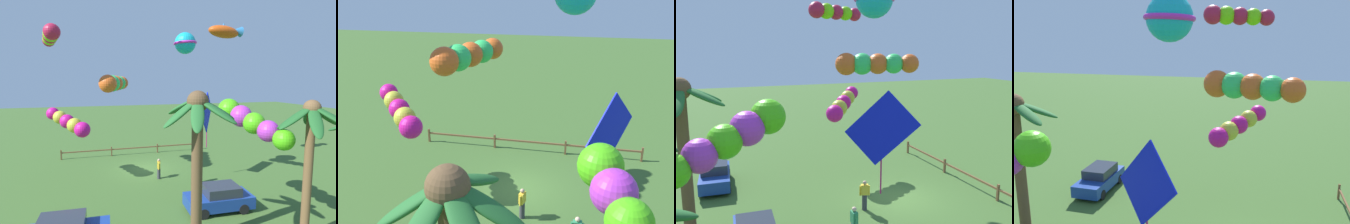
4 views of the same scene
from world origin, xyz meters
The scene contains 11 objects.
ground_plane centered at (0.00, 0.00, 0.00)m, with size 120.00×120.00×0.00m, color #3D6028.
palm_tree_2 centered at (-0.38, 10.80, 5.19)m, with size 3.62×3.59×7.16m.
rail_fence centered at (0.18, -4.84, 0.61)m, with size 14.42×0.12×0.95m.
parked_car_0 centered at (5.50, 9.67, 0.75)m, with size 3.97×1.88×1.51m.
spectator_0 centered at (-3.18, 4.11, 0.81)m, with size 0.55×0.26×1.59m.
spectator_1 centered at (-0.59, 2.46, 0.81)m, with size 0.32×0.53×1.59m.
kite_tube_0 centered at (6.85, 1.54, 10.66)m, with size 1.64×3.92×1.14m.
kite_tube_1 centered at (-4.21, 9.05, 5.36)m, with size 2.54×4.31×2.42m.
kite_tube_2 centered at (5.91, 1.26, 4.53)m, with size 3.24×3.11×2.03m.
kite_tube_3 centered at (2.50, 0.58, 7.39)m, with size 2.55×4.64×1.31m.
kite_diamond_5 centered at (-4.16, 3.36, 5.15)m, with size 1.86×2.47×4.25m.
Camera 3 is at (-16.36, 9.57, 8.40)m, focal length 37.91 mm.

